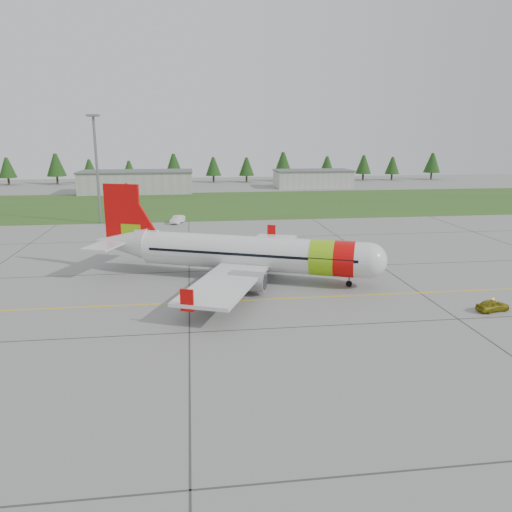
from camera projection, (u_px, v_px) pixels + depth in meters
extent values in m
plane|color=gray|center=(355.00, 324.00, 45.44)|extent=(320.00, 320.00, 0.00)
cylinder|color=silver|center=(253.00, 253.00, 58.74)|extent=(26.32, 13.91, 4.02)
sphere|color=silver|center=(369.00, 260.00, 55.41)|extent=(4.02, 4.02, 4.02)
cone|color=silver|center=(123.00, 242.00, 62.89)|extent=(8.20, 6.46, 4.02)
cube|color=black|center=(372.00, 257.00, 55.25)|extent=(2.55, 3.11, 0.58)
cylinder|color=#7BBB0E|center=(323.00, 258.00, 56.69)|extent=(4.04, 4.81, 4.10)
cylinder|color=#C50706|center=(345.00, 259.00, 56.08)|extent=(3.66, 4.66, 4.10)
cube|color=silver|center=(249.00, 262.00, 59.14)|extent=(17.79, 32.67, 0.37)
cube|color=#C50706|center=(271.00, 232.00, 74.65)|extent=(1.21, 0.64, 2.06)
cube|color=#C50706|center=(187.00, 300.00, 43.87)|extent=(1.21, 0.64, 2.06)
cylinder|color=gray|center=(272.00, 257.00, 64.22)|extent=(4.26, 3.41, 2.17)
cylinder|color=gray|center=(248.00, 281.00, 53.57)|extent=(4.26, 3.41, 2.17)
cube|color=#C50706|center=(122.00, 215.00, 62.01)|extent=(4.53, 2.15, 7.84)
cube|color=#7BBB0E|center=(132.00, 234.00, 62.27)|extent=(2.64, 1.42, 2.47)
cube|color=silver|center=(119.00, 240.00, 62.96)|extent=(7.56, 12.22, 0.23)
cylinder|color=slate|center=(349.00, 280.00, 56.51)|extent=(0.19, 0.19, 1.44)
cylinder|color=black|center=(349.00, 284.00, 56.60)|extent=(0.76, 0.53, 0.70)
cylinder|color=slate|center=(247.00, 265.00, 62.37)|extent=(0.23, 0.23, 1.96)
cylinder|color=black|center=(244.00, 268.00, 62.58)|extent=(1.17, 0.84, 1.07)
cylinder|color=slate|center=(233.00, 277.00, 56.95)|extent=(0.23, 0.23, 1.96)
cylinder|color=black|center=(230.00, 280.00, 57.16)|extent=(1.17, 0.84, 1.07)
imported|color=#CEC10B|center=(494.00, 295.00, 48.46)|extent=(1.42, 1.58, 3.37)
imported|color=silver|center=(177.00, 212.00, 96.26)|extent=(2.01, 1.95, 4.56)
cube|color=#30561E|center=(249.00, 203.00, 124.39)|extent=(320.00, 50.00, 0.03)
cube|color=gold|center=(331.00, 297.00, 53.14)|extent=(120.00, 0.25, 0.02)
cube|color=#A8A8A3|center=(137.00, 182.00, 146.83)|extent=(32.00, 14.00, 6.00)
cube|color=#A8A8A3|center=(313.00, 179.00, 161.61)|extent=(24.00, 12.00, 5.20)
cylinder|color=slate|center=(97.00, 171.00, 94.84)|extent=(0.50, 0.50, 20.00)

